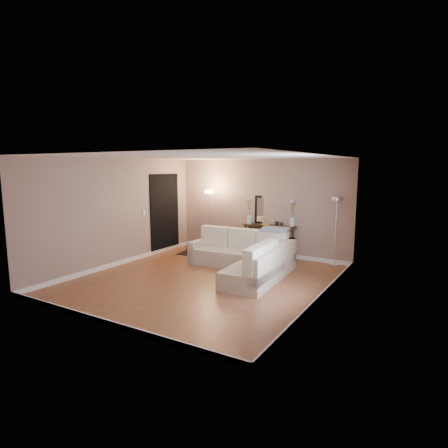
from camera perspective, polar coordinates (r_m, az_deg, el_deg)
The scene contains 23 objects.
floor at distance 8.13m, azimuth -2.91°, elevation -8.46°, with size 5.00×5.50×0.01m, color brown.
ceiling at distance 7.77m, azimuth -3.06°, elevation 10.25°, with size 5.00×5.50×0.01m, color white.
wall_back at distance 10.24m, azimuth 5.62°, elevation 2.54°, with size 5.00×0.02×2.60m, color gray.
wall_front at distance 5.79m, azimuth -18.33°, elevation -2.65°, with size 5.00×0.02×2.60m, color gray.
wall_left at distance 9.46m, azimuth -15.75°, elevation 1.74°, with size 0.02×5.50×2.60m, color gray.
wall_right at distance 6.80m, azimuth 14.92°, elevation -0.85°, with size 0.02×5.50×2.60m, color gray.
baseboard_back at distance 10.42m, azimuth 5.45°, elevation -4.32°, with size 5.00×0.03×0.10m, color white.
baseboard_front at distance 6.16m, azimuth -17.58°, elevation -14.08°, with size 5.00×0.03×0.10m, color white.
baseboard_left at distance 9.67m, azimuth -15.34°, elevation -5.64°, with size 0.03×5.50×0.10m, color white.
baseboard_right at distance 7.11m, azimuth 14.32°, elevation -10.82°, with size 0.03×5.50×0.10m, color white.
doorway at distance 10.70m, azimuth -9.00°, elevation 1.66°, with size 0.02×1.20×2.20m, color black.
switch_plate at distance 10.05m, azimuth -12.11°, elevation 1.70°, with size 0.02×0.08×0.12m, color white.
sectional_sofa at distance 8.65m, azimuth 3.50°, elevation -5.13°, with size 2.65×2.45×0.89m.
throw_blanket at distance 8.93m, azimuth 7.81°, elevation -0.78°, with size 0.64×0.37×0.05m, color slate.
console_table at distance 10.12m, azimuth 6.59°, elevation -2.20°, with size 1.44×0.56×0.86m.
leaning_mirror at distance 10.15m, azimuth 7.40°, elevation 2.09°, with size 0.99×0.18×0.78m.
table_decor at distance 9.99m, azimuth 7.00°, elevation -0.10°, with size 0.60×0.15×0.14m.
flower_vase_left at distance 10.17m, azimuth 3.89°, elevation 1.67°, with size 0.17×0.15×0.74m.
flower_vase_right at distance 9.85m, azimuth 10.43°, elevation 1.32°, with size 0.17×0.15×0.74m.
floor_lamp_lit at distance 10.53m, azimuth -2.27°, elevation 2.35°, with size 0.27×0.27×1.74m.
floor_lamp_unlit at distance 9.37m, azimuth 16.74°, elevation 0.95°, with size 0.29×0.29×1.68m.
charcoal_rug at distance 10.49m, azimuth -3.52°, elevation -4.45°, with size 1.13×0.85×0.02m, color black.
black_bag at distance 10.45m, azimuth -4.66°, elevation -3.60°, with size 0.32×0.23×0.21m, color black.
Camera 1 is at (4.31, -6.46, 2.40)m, focal length 30.00 mm.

